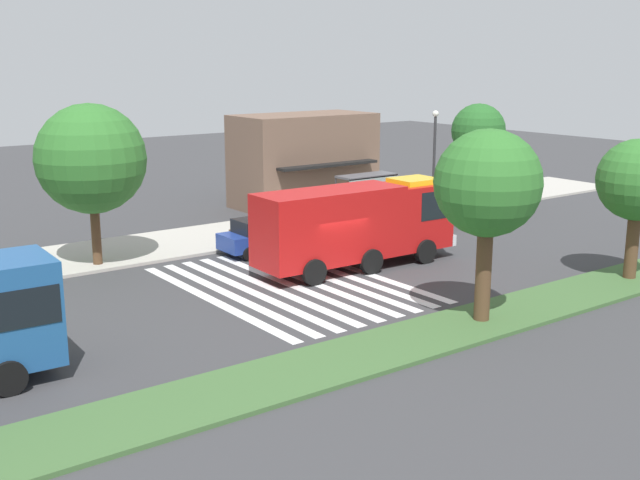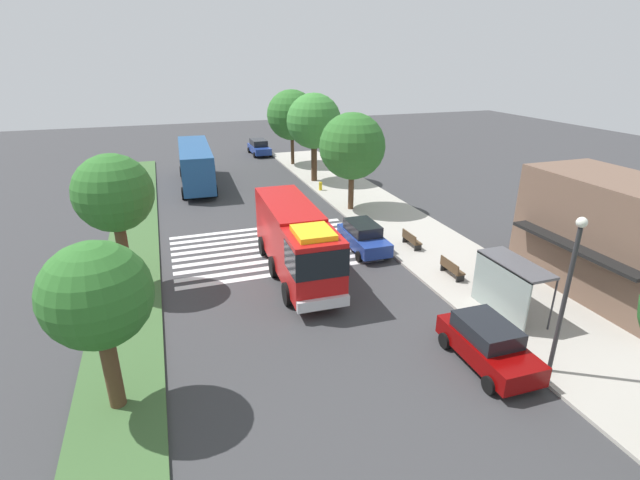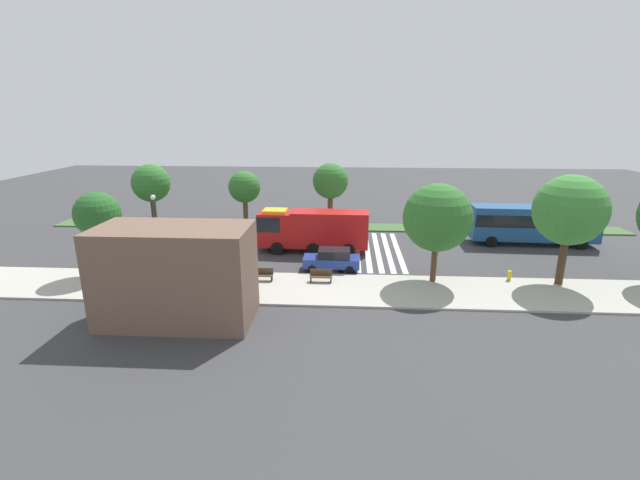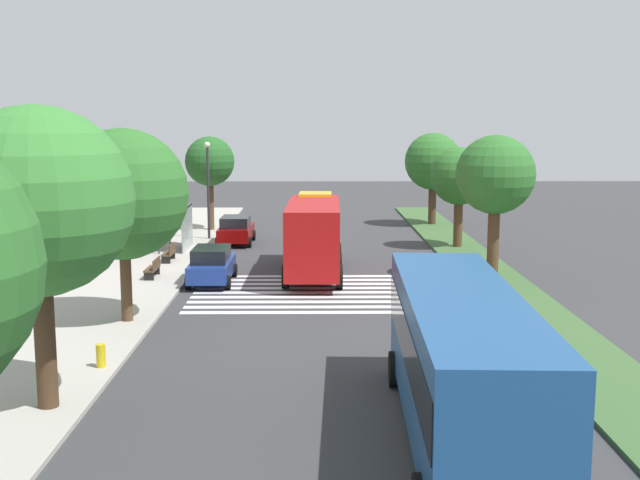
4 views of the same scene
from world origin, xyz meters
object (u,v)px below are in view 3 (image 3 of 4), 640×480
object	(u,v)px
parked_car_mid	(332,259)
bench_near_shelter	(262,274)
sidewalk_tree_center	(437,218)
fire_hydrant	(509,275)
bus_stop_shelter	(206,256)
parked_car_east	(186,257)
median_tree_center	(151,183)
median_tree_west	(244,187)
street_lamp	(156,228)
fire_truck	(310,228)
bench_west_of_shelter	(321,276)
sidewalk_tree_west	(570,210)
median_tree_far_west	(330,182)
transit_bus	(533,222)
sidewalk_tree_far_east	(97,215)

from	to	relation	value
parked_car_mid	bench_near_shelter	distance (m)	5.72
sidewalk_tree_center	fire_hydrant	distance (m)	7.06
bus_stop_shelter	bench_near_shelter	xyz separation A→B (m)	(-4.00, -0.03, -1.30)
parked_car_east	median_tree_center	xyz separation A→B (m)	(8.11, -13.11, 3.65)
bench_near_shelter	median_tree_west	world-z (taller)	median_tree_west
street_lamp	parked_car_mid	bearing A→B (deg)	-172.06
fire_truck	bench_near_shelter	size ratio (longest dim) A/B	6.10
median_tree_center	sidewalk_tree_center	bearing A→B (deg)	150.46
bench_west_of_shelter	street_lamp	world-z (taller)	street_lamp
fire_hydrant	median_tree_west	bearing A→B (deg)	-33.29
fire_truck	fire_hydrant	size ratio (longest dim) A/B	13.95
parked_car_east	median_tree_west	xyz separation A→B (m)	(-1.91, -13.11, 3.33)
sidewalk_tree_west	median_tree_far_west	world-z (taller)	sidewalk_tree_west
street_lamp	sidewalk_tree_center	xyz separation A→B (m)	(-20.23, 0.40, 1.13)
parked_car_mid	median_tree_west	distance (m)	16.63
transit_bus	parked_car_east	bearing A→B (deg)	-162.62
sidewalk_tree_west	sidewalk_tree_far_east	world-z (taller)	sidewalk_tree_west
fire_hydrant	bench_near_shelter	bearing A→B (deg)	3.63
parked_car_east	bench_near_shelter	distance (m)	7.21
median_tree_far_west	sidewalk_tree_west	bearing A→B (deg)	137.69
sidewalk_tree_far_east	median_tree_west	size ratio (longest dim) A/B	1.08
bench_west_of_shelter	median_tree_far_west	distance (m)	16.52
fire_truck	median_tree_far_west	bearing A→B (deg)	-98.52
bench_west_of_shelter	bench_near_shelter	bearing A→B (deg)	0.00
fire_truck	median_tree_far_west	size ratio (longest dim) A/B	1.47
bench_near_shelter	sidewalk_tree_center	world-z (taller)	sidewalk_tree_center
median_tree_west	fire_hydrant	world-z (taller)	median_tree_west
bus_stop_shelter	median_tree_center	distance (m)	19.42
median_tree_far_west	median_tree_center	distance (m)	19.03
parked_car_east	fire_truck	bearing A→B (deg)	-152.69
sidewalk_tree_west	fire_hydrant	bearing A→B (deg)	-8.70
street_lamp	median_tree_center	bearing A→B (deg)	-65.52
bus_stop_shelter	median_tree_center	xyz separation A→B (m)	(10.73, -15.97, 2.64)
transit_bus	median_tree_west	size ratio (longest dim) A/B	1.94
sidewalk_tree_far_east	parked_car_east	bearing A→B (deg)	-157.86
transit_bus	median_tree_far_west	world-z (taller)	median_tree_far_west
bench_near_shelter	sidewalk_tree_center	bearing A→B (deg)	-177.05
sidewalk_tree_far_east	fire_hydrant	size ratio (longest dim) A/B	8.90
parked_car_mid	median_tree_center	world-z (taller)	median_tree_center
fire_truck	bench_west_of_shelter	world-z (taller)	fire_truck
bench_near_shelter	fire_hydrant	bearing A→B (deg)	-176.37
bus_stop_shelter	street_lamp	distance (m)	4.45
sidewalk_tree_far_east	median_tree_far_west	bearing A→B (deg)	-136.83
parked_car_east	parked_car_mid	bearing A→B (deg)	-179.22
fire_truck	parked_car_mid	world-z (taller)	fire_truck
sidewalk_tree_center	sidewalk_tree_far_east	xyz separation A→B (m)	(24.32, 0.00, -0.14)
transit_bus	bench_west_of_shelter	world-z (taller)	transit_bus
sidewalk_tree_far_east	median_tree_west	distance (m)	16.98
bench_near_shelter	median_tree_west	distance (m)	17.01
transit_bus	street_lamp	distance (m)	32.65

